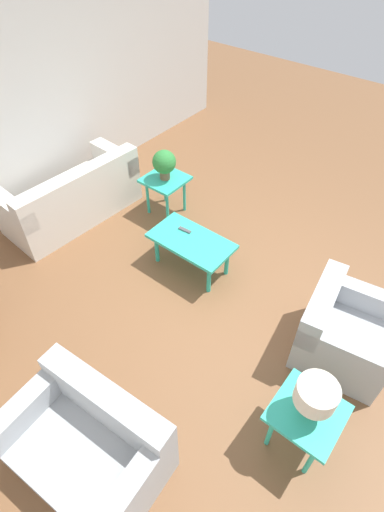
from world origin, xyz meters
The scene contains 11 objects.
ground_plane centered at (0.00, 0.00, 0.00)m, with size 14.00×14.00×0.00m, color brown.
wall_right centered at (3.06, 0.00, 1.35)m, with size 0.12×7.20×2.70m.
sofa centered at (2.32, 0.27, 0.32)m, with size 0.91×1.85×0.82m.
armchair centered at (-1.39, 0.04, 0.30)m, with size 0.93×0.98×0.76m.
loveseat centered at (-0.28, 2.26, 0.29)m, with size 1.27×0.90×0.76m.
coffee_table centered at (0.47, 0.04, 0.39)m, with size 0.97×0.53×0.45m.
side_table_plant centered at (1.43, -0.60, 0.46)m, with size 0.53×0.53×0.55m.
side_table_lamp centered at (-1.51, 1.08, 0.46)m, with size 0.53×0.53×0.55m.
potted_plant centered at (1.43, -0.60, 0.79)m, with size 0.31×0.31×0.40m.
table_lamp centered at (-1.51, 1.08, 0.82)m, with size 0.31×0.31×0.38m.
remote_control centered at (0.63, -0.04, 0.46)m, with size 0.16×0.05×0.02m.
Camera 1 is at (-1.64, 2.67, 3.55)m, focal length 28.00 mm.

